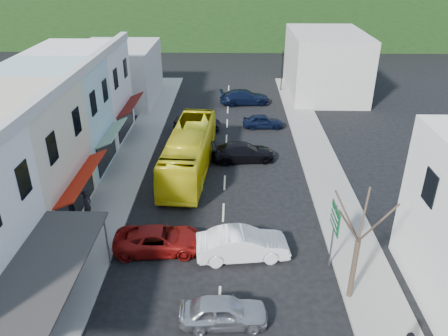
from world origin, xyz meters
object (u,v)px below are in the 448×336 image
Objects in this scene: pedestrian_left at (87,205)px; traffic_signal at (282,72)px; bus at (189,152)px; car_white at (242,246)px; car_red at (159,240)px; car_silver at (224,311)px; street_tree at (358,241)px; direction_sign at (333,237)px.

traffic_signal is at bearing -15.64° from pedestrian_left.
bus is 11.13m from car_white.
bus reaches higher than car_red.
traffic_signal reaches higher than car_white.
bus reaches higher than car_white.
car_white is at bearing -98.22° from pedestrian_left.
bus is at bearing 7.92° from car_silver.
car_white is at bearing 149.31° from street_tree.
street_tree is (14.72, -6.61, 2.40)m from pedestrian_left.
bus is 8.95m from pedestrian_left.
street_tree is at bearing 108.18° from traffic_signal.
direction_sign reaches higher than car_red.
traffic_signal is at bearing -12.35° from car_silver.
car_silver is 1.16× the size of direction_sign.
car_white is at bearing -13.87° from car_silver.
car_white is 10.21m from pedestrian_left.
bus is 2.64× the size of car_silver.
car_silver is 4.87m from car_white.
car_red is (-0.80, -9.91, -0.85)m from bus.
traffic_signal is (8.90, 20.90, 0.82)m from bus.
car_silver is at bearing -143.97° from direction_sign.
street_tree reaches higher than car_silver.
car_silver is at bearing -148.15° from car_red.
direction_sign reaches higher than bus.
car_red is (-4.64, 0.50, 0.00)m from car_white.
pedestrian_left is at bearing 80.25° from traffic_signal.
car_white is 0.96× the size of car_red.
pedestrian_left reaches higher than car_silver.
street_tree is at bearing -113.21° from car_red.
pedestrian_left is (-5.73, -6.86, -0.55)m from bus.
car_white is (0.93, 4.79, 0.00)m from car_silver.
direction_sign is at bearing 107.30° from traffic_signal.
street_tree is (9.79, -3.56, 2.70)m from car_red.
bus is at bearing 84.97° from traffic_signal.
traffic_signal reaches higher than pedestrian_left.
direction_sign is (9.29, -1.16, 1.19)m from car_red.
traffic_signal reaches higher than direction_sign.
bus is at bearing 123.71° from street_tree.
car_red is 0.97× the size of traffic_signal.
pedestrian_left is (-9.57, 3.56, 0.30)m from car_white.
pedestrian_left is (-8.64, 8.34, 0.30)m from car_silver.
traffic_signal is (-0.08, 34.37, -1.02)m from street_tree.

